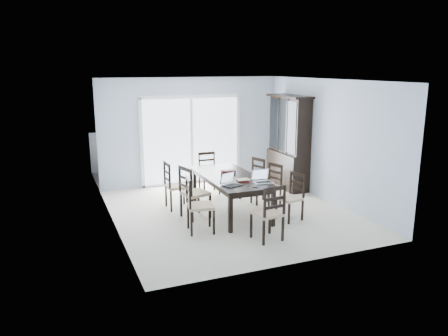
{
  "coord_description": "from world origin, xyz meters",
  "views": [
    {
      "loc": [
        -3.23,
        -7.65,
        2.86
      ],
      "look_at": [
        -0.14,
        0.0,
        0.92
      ],
      "focal_mm": 35.0,
      "sensor_mm": 36.0,
      "label": 1
    }
  ],
  "objects_px": {
    "chair_left_far": "(173,180)",
    "chair_end_far": "(208,168)",
    "chair_left_mid": "(191,187)",
    "dining_table": "(230,180)",
    "chair_right_far": "(255,174)",
    "chair_end_near": "(271,207)",
    "chair_right_mid": "(272,180)",
    "laptop_dark": "(233,183)",
    "chair_left_near": "(195,199)",
    "china_hutch": "(289,143)",
    "laptop_silver": "(263,180)",
    "hot_tub": "(171,160)",
    "cell_phone": "(255,187)",
    "game_box": "(228,172)",
    "chair_right_near": "(293,191)"
  },
  "relations": [
    {
      "from": "chair_left_far",
      "to": "chair_end_far",
      "type": "relative_size",
      "value": 1.06
    },
    {
      "from": "chair_left_mid",
      "to": "chair_left_far",
      "type": "bearing_deg",
      "value": 178.33
    },
    {
      "from": "dining_table",
      "to": "chair_right_far",
      "type": "xyz_separation_m",
      "value": [
        0.85,
        0.65,
        -0.12
      ]
    },
    {
      "from": "chair_end_near",
      "to": "chair_end_far",
      "type": "height_order",
      "value": "chair_end_near"
    },
    {
      "from": "chair_left_mid",
      "to": "chair_right_mid",
      "type": "xyz_separation_m",
      "value": [
        1.82,
        0.15,
        -0.09
      ]
    },
    {
      "from": "chair_left_far",
      "to": "laptop_dark",
      "type": "bearing_deg",
      "value": 29.31
    },
    {
      "from": "chair_right_mid",
      "to": "chair_end_near",
      "type": "relative_size",
      "value": 0.9
    },
    {
      "from": "chair_left_mid",
      "to": "chair_left_near",
      "type": "bearing_deg",
      "value": -26.26
    },
    {
      "from": "china_hutch",
      "to": "laptop_silver",
      "type": "bearing_deg",
      "value": -130.59
    },
    {
      "from": "chair_left_near",
      "to": "hot_tub",
      "type": "relative_size",
      "value": 0.68
    },
    {
      "from": "chair_left_near",
      "to": "chair_end_near",
      "type": "relative_size",
      "value": 1.03
    },
    {
      "from": "china_hutch",
      "to": "chair_left_far",
      "type": "distance_m",
      "value": 3.11
    },
    {
      "from": "chair_left_far",
      "to": "cell_phone",
      "type": "distance_m",
      "value": 1.94
    },
    {
      "from": "game_box",
      "to": "laptop_silver",
      "type": "bearing_deg",
      "value": -70.56
    },
    {
      "from": "dining_table",
      "to": "chair_end_far",
      "type": "xyz_separation_m",
      "value": [
        0.09,
        1.54,
        -0.1
      ]
    },
    {
      "from": "cell_phone",
      "to": "dining_table",
      "type": "bearing_deg",
      "value": 129.01
    },
    {
      "from": "china_hutch",
      "to": "chair_right_near",
      "type": "height_order",
      "value": "china_hutch"
    },
    {
      "from": "chair_end_near",
      "to": "chair_end_far",
      "type": "bearing_deg",
      "value": 82.46
    },
    {
      "from": "chair_right_near",
      "to": "chair_end_far",
      "type": "distance_m",
      "value": 2.48
    },
    {
      "from": "dining_table",
      "to": "laptop_dark",
      "type": "height_order",
      "value": "laptop_dark"
    },
    {
      "from": "chair_left_far",
      "to": "chair_right_far",
      "type": "height_order",
      "value": "chair_left_far"
    },
    {
      "from": "chair_end_near",
      "to": "game_box",
      "type": "distance_m",
      "value": 1.83
    },
    {
      "from": "chair_end_far",
      "to": "laptop_silver",
      "type": "bearing_deg",
      "value": 98.62
    },
    {
      "from": "chair_left_far",
      "to": "game_box",
      "type": "bearing_deg",
      "value": 65.77
    },
    {
      "from": "chair_left_near",
      "to": "chair_end_far",
      "type": "bearing_deg",
      "value": 163.94
    },
    {
      "from": "chair_left_far",
      "to": "chair_end_near",
      "type": "xyz_separation_m",
      "value": [
        1.04,
        -2.27,
        -0.01
      ]
    },
    {
      "from": "chair_left_far",
      "to": "laptop_dark",
      "type": "relative_size",
      "value": 2.91
    },
    {
      "from": "chair_left_far",
      "to": "game_box",
      "type": "xyz_separation_m",
      "value": [
        1.03,
        -0.46,
        0.18
      ]
    },
    {
      "from": "chair_left_mid",
      "to": "china_hutch",
      "type": "bearing_deg",
      "value": 99.86
    },
    {
      "from": "dining_table",
      "to": "chair_end_near",
      "type": "bearing_deg",
      "value": -88.53
    },
    {
      "from": "chair_left_mid",
      "to": "hot_tub",
      "type": "relative_size",
      "value": 0.7
    },
    {
      "from": "chair_right_mid",
      "to": "chair_end_far",
      "type": "relative_size",
      "value": 0.94
    },
    {
      "from": "dining_table",
      "to": "chair_left_near",
      "type": "distance_m",
      "value": 1.23
    },
    {
      "from": "chair_left_far",
      "to": "chair_end_near",
      "type": "bearing_deg",
      "value": 24.16
    },
    {
      "from": "laptop_silver",
      "to": "game_box",
      "type": "height_order",
      "value": "laptop_silver"
    },
    {
      "from": "dining_table",
      "to": "china_hutch",
      "type": "height_order",
      "value": "china_hutch"
    },
    {
      "from": "china_hutch",
      "to": "chair_left_far",
      "type": "relative_size",
      "value": 1.93
    },
    {
      "from": "chair_left_near",
      "to": "chair_end_far",
      "type": "height_order",
      "value": "chair_left_near"
    },
    {
      "from": "game_box",
      "to": "dining_table",
      "type": "bearing_deg",
      "value": -100.79
    },
    {
      "from": "chair_end_far",
      "to": "game_box",
      "type": "bearing_deg",
      "value": 89.65
    },
    {
      "from": "chair_left_near",
      "to": "chair_right_near",
      "type": "relative_size",
      "value": 1.12
    },
    {
      "from": "china_hutch",
      "to": "game_box",
      "type": "xyz_separation_m",
      "value": [
        -1.98,
        -1.04,
        -0.29
      ]
    },
    {
      "from": "chair_end_far",
      "to": "laptop_silver",
      "type": "relative_size",
      "value": 3.02
    },
    {
      "from": "chair_left_far",
      "to": "chair_end_far",
      "type": "distance_m",
      "value": 1.39
    },
    {
      "from": "laptop_dark",
      "to": "hot_tub",
      "type": "bearing_deg",
      "value": 70.01
    },
    {
      "from": "chair_right_mid",
      "to": "dining_table",
      "type": "bearing_deg",
      "value": 77.55
    },
    {
      "from": "dining_table",
      "to": "chair_right_far",
      "type": "height_order",
      "value": "chair_right_far"
    },
    {
      "from": "china_hutch",
      "to": "chair_right_mid",
      "type": "distance_m",
      "value": 1.63
    },
    {
      "from": "chair_left_near",
      "to": "chair_left_far",
      "type": "relative_size",
      "value": 1.01
    },
    {
      "from": "chair_right_mid",
      "to": "chair_right_near",
      "type": "bearing_deg",
      "value": 159.87
    }
  ]
}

